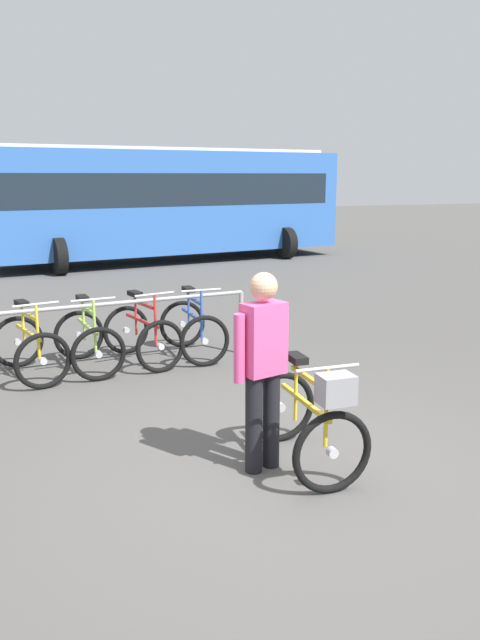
# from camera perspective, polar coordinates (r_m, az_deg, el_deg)

# --- Properties ---
(ground_plane) EXTENTS (80.00, 80.00, 0.00)m
(ground_plane) POSITION_cam_1_polar(r_m,az_deg,el_deg) (5.36, 3.92, -13.46)
(ground_plane) COLOR #514F4C
(bike_rack_rail) EXTENTS (3.20, 0.36, 0.88)m
(bike_rack_rail) POSITION_cam_1_polar(r_m,az_deg,el_deg) (7.97, -10.07, 0.26)
(bike_rack_rail) COLOR #99999E
(bike_rack_rail) RESTS_ON ground
(racked_bike_yellow) EXTENTS (0.89, 1.20, 0.97)m
(racked_bike_yellow) POSITION_cam_1_polar(r_m,az_deg,el_deg) (7.98, -18.33, -2.38)
(racked_bike_yellow) COLOR black
(racked_bike_yellow) RESTS_ON ground
(racked_bike_lime) EXTENTS (0.76, 1.16, 0.97)m
(racked_bike_lime) POSITION_cam_1_polar(r_m,az_deg,el_deg) (8.10, -13.44, -1.86)
(racked_bike_lime) COLOR black
(racked_bike_lime) RESTS_ON ground
(racked_bike_red) EXTENTS (0.88, 1.21, 0.97)m
(racked_bike_red) POSITION_cam_1_polar(r_m,az_deg,el_deg) (8.27, -8.72, -1.33)
(racked_bike_red) COLOR black
(racked_bike_red) RESTS_ON ground
(racked_bike_blue) EXTENTS (0.66, 1.11, 0.97)m
(racked_bike_blue) POSITION_cam_1_polar(r_m,az_deg,el_deg) (8.50, -4.24, -0.83)
(racked_bike_blue) COLOR black
(racked_bike_blue) RESTS_ON ground
(featured_bicycle) EXTENTS (0.70, 1.19, 0.97)m
(featured_bicycle) POSITION_cam_1_polar(r_m,az_deg,el_deg) (5.26, 6.19, -8.75)
(featured_bicycle) COLOR black
(featured_bicycle) RESTS_ON ground
(person_with_featured_bike) EXTENTS (0.51, 0.28, 1.64)m
(person_with_featured_bike) POSITION_cam_1_polar(r_m,az_deg,el_deg) (5.10, 2.07, -3.88)
(person_with_featured_bike) COLOR black
(person_with_featured_bike) RESTS_ON ground
(bus_distant) EXTENTS (10.24, 4.25, 3.08)m
(bus_distant) POSITION_cam_1_polar(r_m,az_deg,el_deg) (18.14, -6.84, 10.76)
(bus_distant) COLOR #3366B7
(bus_distant) RESTS_ON ground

